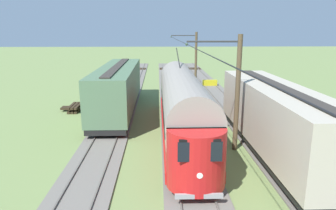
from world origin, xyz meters
TOP-DOWN VIEW (x-y plane):
  - ground_plane at (0.00, 0.00)m, footprint 220.00×220.00m
  - track_streetcar_siding at (-5.01, -0.31)m, footprint 2.80×80.00m
  - track_adjacent_siding at (0.00, -0.31)m, footprint 2.80×80.00m
  - track_third_siding at (5.01, -0.31)m, footprint 2.80×80.00m
  - vintage_streetcar at (0.00, 5.74)m, footprint 2.65×17.76m
  - boxcar_adjacent at (5.02, -0.76)m, footprint 2.96×14.86m
  - boxcar_far_siding at (-5.02, 8.99)m, footprint 2.96×13.86m
  - catenary_pole_foreground at (-2.86, -11.28)m, footprint 3.18×0.28m
  - catenary_pole_mid_near at (-2.86, 8.35)m, footprint 3.18×0.28m
  - overhead_wire_run at (-0.06, 7.53)m, footprint 2.98×43.27m
  - spare_tie_stack at (8.94, -1.17)m, footprint 2.40×2.40m
  - track_end_bumper at (-5.01, -13.01)m, footprint 1.80×0.60m

SIDE VIEW (x-z plane):
  - ground_plane at x=0.00m, z-range 0.00..0.00m
  - track_streetcar_siding at x=-5.01m, z-range -0.04..0.14m
  - track_adjacent_siding at x=0.00m, z-range -0.04..0.14m
  - track_third_siding at x=5.01m, z-range -0.04..0.14m
  - spare_tie_stack at x=8.94m, z-range 0.00..0.54m
  - track_end_bumper at x=-5.01m, z-range 0.00..0.80m
  - boxcar_far_siding at x=-5.02m, z-range 0.24..4.09m
  - boxcar_adjacent at x=5.02m, z-range 0.24..4.09m
  - vintage_streetcar at x=0.00m, z-range -0.41..4.93m
  - catenary_pole_foreground at x=-2.86m, z-range 0.18..6.93m
  - catenary_pole_mid_near at x=-2.86m, z-range 0.18..6.93m
  - overhead_wire_run at x=-0.06m, z-range 6.12..6.30m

